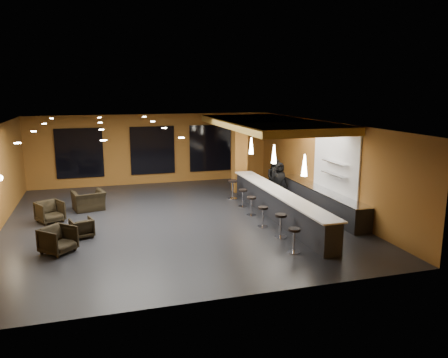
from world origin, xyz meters
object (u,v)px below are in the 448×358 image
object	(u,v)px
pendant_2	(251,146)
bar_stool_1	(281,223)
pendant_1	(274,154)
armchair_b	(82,228)
bar_stool_2	(263,214)
bar_stool_5	(233,187)
prep_counter	(320,200)
bar_stool_3	(251,204)
bar_stool_4	(243,196)
armchair_a	(58,240)
pendant_0	(304,165)
column	(239,154)
armchair_d	(89,201)
armchair_c	(50,212)
staff_b	(274,177)
staff_c	(279,180)
bar_stool_0	(294,237)
staff_a	(276,179)
bar_counter	(278,205)

from	to	relation	value
pendant_2	bar_stool_1	world-z (taller)	pendant_2
pendant_1	armchair_b	xyz separation A→B (m)	(-6.94, -0.62, -2.04)
bar_stool_2	bar_stool_5	xyz separation A→B (m)	(0.16, 4.04, 0.07)
prep_counter	bar_stool_5	xyz separation A→B (m)	(-2.74, 2.76, 0.11)
bar_stool_3	bar_stool_4	bearing A→B (deg)	86.28
armchair_a	pendant_0	bearing A→B (deg)	-51.21
pendant_2	bar_stool_5	bearing A→B (deg)	160.76
column	armchair_d	xyz separation A→B (m)	(-6.76, -1.41, -1.37)
armchair_d	prep_counter	bearing A→B (deg)	149.12
armchair_c	bar_stool_4	xyz separation A→B (m)	(7.36, 0.02, 0.08)
staff_b	bar_stool_3	world-z (taller)	staff_b
bar_stool_5	pendant_1	bearing A→B (deg)	-75.00
staff_c	armchair_d	xyz separation A→B (m)	(-7.97, 0.42, -0.43)
pendant_2	bar_stool_0	world-z (taller)	pendant_2
bar_stool_4	armchair_d	bearing A→B (deg)	168.14
column	pendant_1	bearing A→B (deg)	-90.00
pendant_2	staff_a	xyz separation A→B (m)	(1.12, -0.19, -1.47)
bar_counter	armchair_d	xyz separation A→B (m)	(-6.76, 3.19, -0.12)
pendant_2	armchair_a	distance (m)	8.96
armchair_a	armchair_b	distance (m)	1.40
armchair_c	staff_a	bearing A→B (deg)	-23.65
bar_stool_4	staff_b	bearing A→B (deg)	37.70
bar_stool_1	bar_stool_5	bearing A→B (deg)	89.85
armchair_d	bar_stool_0	distance (m)	8.75
pendant_2	armchair_c	size ratio (longest dim) A/B	0.82
bar_stool_5	armchair_d	bearing A→B (deg)	-179.34
bar_counter	armchair_a	xyz separation A→B (m)	(-7.58, -1.37, -0.11)
armchair_b	bar_stool_3	distance (m)	6.18
armchair_a	armchair_b	bearing A→B (deg)	16.81
pendant_0	bar_stool_5	bearing A→B (deg)	98.00
bar_stool_0	armchair_d	bearing A→B (deg)	131.94
armchair_d	armchair_a	bearing A→B (deg)	66.05
bar_stool_1	bar_counter	bearing A→B (deg)	69.09
bar_stool_4	column	bearing A→B (deg)	74.77
bar_counter	bar_stool_0	world-z (taller)	bar_counter
armchair_d	column	bearing A→B (deg)	177.97
staff_c	pendant_2	bearing A→B (deg)	164.51
bar_stool_5	bar_stool_3	bearing A→B (deg)	-91.59
bar_stool_0	pendant_2	bearing A→B (deg)	81.75
prep_counter	pendant_0	world-z (taller)	pendant_0
pendant_0	bar_stool_1	bearing A→B (deg)	177.69
pendant_0	armchair_a	distance (m)	7.85
bar_stool_2	column	bearing A→B (deg)	80.46
armchair_d	bar_stool_1	bearing A→B (deg)	125.54
bar_stool_2	bar_stool_5	distance (m)	4.04
bar_stool_5	staff_c	bearing A→B (deg)	-14.21
pendant_1	bar_stool_0	bearing A→B (deg)	-103.49
bar_stool_1	bar_stool_4	world-z (taller)	bar_stool_1
armchair_c	armchair_d	bearing A→B (deg)	14.85
column	staff_a	world-z (taller)	column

